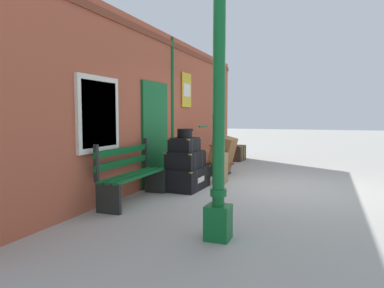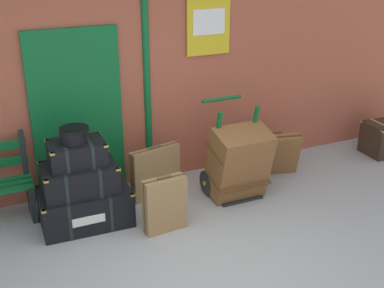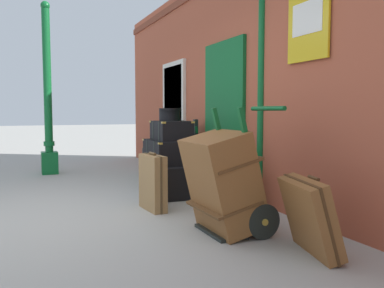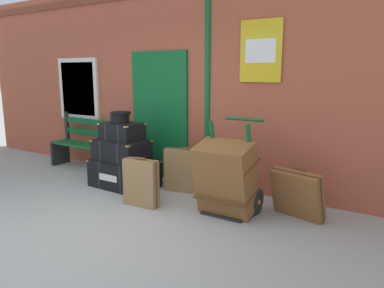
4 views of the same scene
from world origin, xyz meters
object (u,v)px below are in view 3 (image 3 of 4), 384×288
object	(u,v)px
porters_trolley	(239,203)
lamp_post	(48,109)
suitcase_caramel	(222,180)
round_hatbox	(170,114)
steamer_trunk_middle	(170,152)
steamer_trunk_top	(171,130)
suitcase_umber	(310,216)
suitcase_brown	(153,182)
steamer_trunk_base	(171,179)
platform_bench	(170,152)
large_brown_trunk	(223,182)

from	to	relation	value
porters_trolley	lamp_post	bearing A→B (deg)	-162.66
porters_trolley	suitcase_caramel	size ratio (longest dim) A/B	1.72
lamp_post	round_hatbox	world-z (taller)	lamp_post
lamp_post	suitcase_caramel	size ratio (longest dim) A/B	4.47
steamer_trunk_middle	suitcase_caramel	xyz separation A→B (m)	(1.00, 0.30, -0.26)
steamer_trunk_top	suitcase_umber	xyz separation A→B (m)	(2.70, 0.15, -0.56)
steamer_trunk_middle	suitcase_brown	distance (m)	0.99
steamer_trunk_top	round_hatbox	xyz separation A→B (m)	(-0.02, -0.02, 0.23)
steamer_trunk_base	suitcase_brown	distance (m)	0.93
platform_bench	steamer_trunk_top	distance (m)	1.40
lamp_post	porters_trolley	world-z (taller)	lamp_post
steamer_trunk_base	round_hatbox	distance (m)	0.89
steamer_trunk_middle	large_brown_trunk	distance (m)	1.93
steamer_trunk_base	suitcase_caramel	world-z (taller)	suitcase_caramel
platform_bench	suitcase_caramel	xyz separation A→B (m)	(2.26, -0.18, -0.12)
large_brown_trunk	suitcase_brown	xyz separation A→B (m)	(-1.11, -0.32, -0.16)
platform_bench	round_hatbox	bearing A→B (deg)	-20.51
platform_bench	suitcase_brown	bearing A→B (deg)	-25.42
steamer_trunk_top	lamp_post	bearing A→B (deg)	-150.56
steamer_trunk_top	steamer_trunk_base	bearing A→B (deg)	-27.63
steamer_trunk_base	porters_trolley	world-z (taller)	porters_trolley
suitcase_brown	suitcase_umber	bearing A→B (deg)	20.00
steamer_trunk_top	large_brown_trunk	xyz separation A→B (m)	(1.91, -0.21, -0.39)
platform_bench	porters_trolley	xyz separation A→B (m)	(3.17, -0.48, -0.18)
platform_bench	suitcase_caramel	distance (m)	2.27
steamer_trunk_top	round_hatbox	bearing A→B (deg)	-143.47
large_brown_trunk	suitcase_caramel	bearing A→B (deg)	152.26
suitcase_brown	lamp_post	bearing A→B (deg)	-165.12
lamp_post	steamer_trunk_middle	size ratio (longest dim) A/B	3.70
steamer_trunk_top	suitcase_brown	size ratio (longest dim) A/B	0.93
steamer_trunk_top	large_brown_trunk	bearing A→B (deg)	-6.35
steamer_trunk_base	steamer_trunk_middle	distance (m)	0.37
steamer_trunk_base	porters_trolley	bearing A→B (deg)	-0.48
lamp_post	steamer_trunk_base	size ratio (longest dim) A/B	2.97
round_hatbox	suitcase_caramel	distance (m)	1.31
steamer_trunk_middle	suitcase_brown	xyz separation A→B (m)	(0.81, -0.51, -0.26)
porters_trolley	suitcase_brown	xyz separation A→B (m)	(-1.11, -0.50, 0.05)
lamp_post	porters_trolley	distance (m)	4.72
platform_bench	steamer_trunk_middle	xyz separation A→B (m)	(1.26, -0.48, 0.14)
large_brown_trunk	suitcase_umber	world-z (taller)	large_brown_trunk
steamer_trunk_base	steamer_trunk_middle	bearing A→B (deg)	-167.93
platform_bench	round_hatbox	xyz separation A→B (m)	(1.24, -0.46, 0.66)
lamp_post	steamer_trunk_middle	distance (m)	2.93
steamer_trunk_base	steamer_trunk_middle	world-z (taller)	steamer_trunk_middle
lamp_post	large_brown_trunk	world-z (taller)	lamp_post
round_hatbox	platform_bench	bearing A→B (deg)	159.49
lamp_post	steamer_trunk_middle	bearing A→B (deg)	28.97
platform_bench	porters_trolley	distance (m)	3.22
lamp_post	platform_bench	size ratio (longest dim) A/B	1.92
large_brown_trunk	platform_bench	bearing A→B (deg)	168.22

